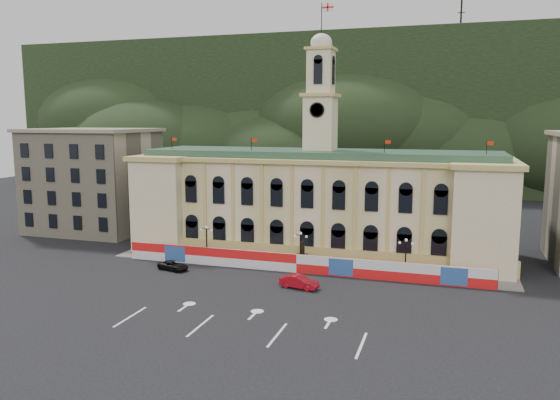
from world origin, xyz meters
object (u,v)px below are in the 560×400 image
(lamp_center, at_px, (301,247))
(black_suv, at_px, (173,266))
(statue, at_px, (302,259))
(red_sedan, at_px, (299,282))

(lamp_center, height_order, black_suv, lamp_center)
(statue, xyz_separation_m, red_sedan, (2.13, -9.41, -0.40))
(black_suv, bearing_deg, lamp_center, -57.30)
(statue, bearing_deg, lamp_center, -90.00)
(lamp_center, distance_m, red_sedan, 8.97)
(red_sedan, bearing_deg, statue, 23.51)
(black_suv, bearing_deg, statue, -54.24)
(lamp_center, relative_size, red_sedan, 1.03)
(lamp_center, bearing_deg, statue, 90.00)
(statue, distance_m, lamp_center, 2.14)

